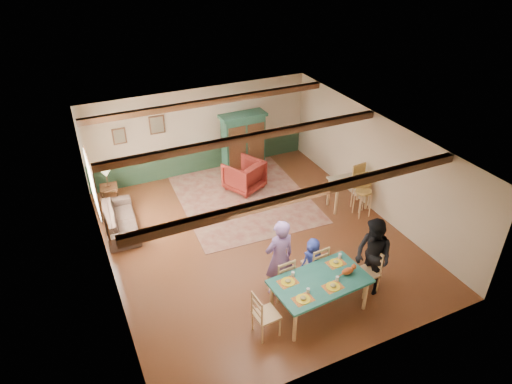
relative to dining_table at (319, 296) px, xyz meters
name	(u,v)px	position (x,y,z in m)	size (l,w,h in m)	color
floor	(256,238)	(-0.13, 2.75, -0.40)	(8.00, 8.00, 0.00)	#532817
wall_back	(200,131)	(-0.13, 6.75, 0.95)	(7.00, 0.02, 2.70)	beige
wall_left	(104,230)	(-3.63, 2.75, 0.95)	(0.02, 8.00, 2.70)	beige
wall_right	(375,164)	(3.37, 2.75, 0.95)	(0.02, 8.00, 2.70)	beige
ceiling	(256,141)	(-0.13, 2.75, 2.30)	(7.00, 8.00, 0.02)	white
wainscot_back	(202,158)	(-0.13, 6.73, 0.05)	(6.95, 0.03, 0.90)	#1B3221
ceiling_beam_front	(308,193)	(-0.13, 0.45, 2.21)	(6.95, 0.16, 0.16)	#321C0E
ceiling_beam_mid	(248,138)	(-0.13, 3.15, 2.21)	(6.95, 0.16, 0.16)	#321C0E
ceiling_beam_back	(209,102)	(-0.13, 5.75, 2.21)	(6.95, 0.16, 0.16)	#321C0E
window_left	(92,184)	(-3.60, 4.45, 1.15)	(0.06, 1.60, 1.30)	white
picture_left_wall	(107,229)	(-3.60, 2.15, 1.35)	(0.04, 0.42, 0.52)	gray
picture_back_a	(157,125)	(-1.43, 6.72, 1.40)	(0.45, 0.04, 0.55)	gray
picture_back_b	(119,136)	(-2.53, 6.72, 1.25)	(0.38, 0.04, 0.48)	gray
dining_table	(319,296)	(0.00, 0.00, 0.00)	(1.93, 1.07, 0.80)	#20665B
dining_chair_far_left	(281,276)	(-0.48, 0.74, 0.11)	(0.45, 0.47, 1.02)	tan
dining_chair_far_right	(315,263)	(0.37, 0.80, 0.11)	(0.45, 0.47, 1.02)	tan
dining_chair_end_left	(266,314)	(-1.23, -0.08, 0.11)	(0.45, 0.47, 1.02)	tan
dining_chair_end_right	(367,272)	(1.23, 0.08, 0.11)	(0.45, 0.47, 1.02)	tan
person_man	(279,258)	(-0.49, 0.83, 0.52)	(0.67, 0.44, 1.85)	#855FA3
person_woman	(373,257)	(1.34, 0.09, 0.48)	(0.86, 0.67, 1.77)	black
person_child	(312,260)	(0.37, 0.88, 0.14)	(0.53, 0.34, 1.08)	#2A3AA8
cat	(348,270)	(0.59, -0.07, 0.50)	(0.39, 0.15, 0.19)	#C25222
place_setting_near_left	(303,297)	(-0.57, -0.31, 0.46)	(0.43, 0.32, 0.11)	yellow
place_setting_near_center	(333,285)	(0.12, -0.26, 0.46)	(0.43, 0.32, 0.11)	yellow
place_setting_far_left	(288,280)	(-0.61, 0.23, 0.46)	(0.43, 0.32, 0.11)	yellow
place_setting_far_right	(336,261)	(0.57, 0.31, 0.46)	(0.43, 0.32, 0.11)	yellow
area_rug	(243,198)	(0.37, 4.66, -0.40)	(3.52, 4.18, 0.01)	tan
armoire	(243,144)	(0.98, 6.03, 0.59)	(1.40, 0.56, 1.98)	#153528
armchair	(244,175)	(0.60, 5.13, 0.05)	(0.97, 0.99, 0.90)	#4A0E0F
sofa	(120,219)	(-3.11, 4.62, -0.11)	(1.97, 0.77, 0.57)	#392A24
end_table	(110,195)	(-3.14, 5.93, -0.11)	(0.47, 0.47, 0.58)	#321C0E
table_lamp	(107,178)	(-3.14, 5.93, 0.44)	(0.29, 0.29, 0.53)	beige
counter_table	(348,193)	(2.79, 3.01, 0.05)	(1.07, 0.63, 0.89)	beige
bar_stool_left	(363,196)	(2.92, 2.52, 0.20)	(0.42, 0.46, 1.19)	#B58E46
bar_stool_right	(362,188)	(3.09, 2.80, 0.24)	(0.46, 0.50, 1.29)	#B58E46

